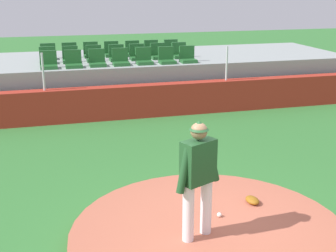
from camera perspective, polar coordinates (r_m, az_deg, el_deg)
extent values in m
plane|color=#317030|center=(7.10, 5.21, -14.09)|extent=(60.00, 60.00, 0.00)
cylinder|color=#AF5C45|center=(7.05, 5.23, -13.44)|extent=(4.18, 4.18, 0.19)
cylinder|color=white|center=(6.52, 2.55, -10.85)|extent=(0.16, 0.16, 0.85)
cylinder|color=white|center=(6.73, 4.78, -9.95)|extent=(0.16, 0.16, 0.85)
cube|color=#1E4723|center=(6.32, 3.81, -4.47)|extent=(0.55, 0.43, 0.62)
cylinder|color=#1E4723|center=(6.17, 2.07, -5.34)|extent=(0.28, 0.21, 0.70)
cylinder|color=#1E4723|center=(6.50, 5.46, -4.23)|extent=(0.32, 0.22, 0.69)
sphere|color=#8C6647|center=(6.17, 3.90, -0.63)|extent=(0.24, 0.24, 0.24)
cone|color=#1E4723|center=(6.14, 3.91, 0.11)|extent=(0.36, 0.36, 0.13)
sphere|color=white|center=(7.34, 6.44, -10.98)|extent=(0.07, 0.07, 0.07)
ellipsoid|color=#905714|center=(7.84, 10.50, -9.11)|extent=(0.22, 0.32, 0.11)
cube|color=#A52C1F|center=(13.13, -5.08, 3.03)|extent=(16.53, 0.40, 0.94)
cylinder|color=silver|center=(12.74, -15.36, 6.56)|extent=(0.06, 0.06, 1.02)
cylinder|color=silver|center=(13.75, 7.35, 7.78)|extent=(0.06, 0.06, 1.02)
cube|color=#919A98|center=(15.57, -6.80, 6.04)|extent=(15.72, 4.20, 1.37)
cube|color=#24602B|center=(13.67, -14.66, 7.16)|extent=(0.48, 0.44, 0.10)
cube|color=#24602B|center=(13.81, -14.75, 8.30)|extent=(0.48, 0.08, 0.40)
cube|color=#24602B|center=(13.67, -11.69, 7.37)|extent=(0.48, 0.44, 0.10)
cube|color=#24602B|center=(13.81, -11.80, 8.51)|extent=(0.48, 0.08, 0.40)
cube|color=#24602B|center=(13.77, -8.79, 7.59)|extent=(0.48, 0.44, 0.10)
cube|color=#24602B|center=(13.91, -8.92, 8.72)|extent=(0.48, 0.08, 0.40)
cube|color=#24602B|center=(13.85, -5.89, 7.75)|extent=(0.48, 0.44, 0.10)
cube|color=#24602B|center=(13.98, -6.04, 8.88)|extent=(0.48, 0.08, 0.40)
cube|color=#24602B|center=(13.99, -2.95, 7.92)|extent=(0.48, 0.44, 0.10)
cube|color=#24602B|center=(14.13, -3.13, 9.03)|extent=(0.48, 0.08, 0.40)
cube|color=#24602B|center=(14.11, -0.09, 8.02)|extent=(0.48, 0.44, 0.10)
cube|color=#24602B|center=(14.24, -0.28, 9.12)|extent=(0.48, 0.08, 0.40)
cube|color=#24602B|center=(14.32, 2.56, 8.14)|extent=(0.48, 0.44, 0.10)
cube|color=#24602B|center=(14.46, 2.36, 9.23)|extent=(0.48, 0.08, 0.40)
cube|color=#24602B|center=(14.55, -14.79, 7.74)|extent=(0.48, 0.44, 0.10)
cube|color=#24602B|center=(14.70, -14.87, 8.81)|extent=(0.48, 0.08, 0.40)
cube|color=#24602B|center=(14.56, -12.06, 7.93)|extent=(0.48, 0.44, 0.10)
cube|color=#24602B|center=(14.70, -12.16, 9.00)|extent=(0.48, 0.08, 0.40)
cube|color=#24602B|center=(14.66, -9.18, 8.15)|extent=(0.48, 0.44, 0.10)
cube|color=#24602B|center=(14.80, -9.30, 9.21)|extent=(0.48, 0.08, 0.40)
cube|color=#24602B|center=(14.71, -6.36, 8.30)|extent=(0.48, 0.44, 0.10)
cube|color=#24602B|center=(14.85, -6.50, 9.35)|extent=(0.48, 0.08, 0.40)
cube|color=#24602B|center=(14.83, -3.79, 8.43)|extent=(0.48, 0.44, 0.10)
cube|color=#24602B|center=(14.97, -3.95, 9.48)|extent=(0.48, 0.08, 0.40)
cube|color=#24602B|center=(15.01, -1.15, 8.58)|extent=(0.48, 0.44, 0.10)
cube|color=#24602B|center=(15.15, -1.32, 9.61)|extent=(0.48, 0.08, 0.40)
cube|color=#24602B|center=(15.19, 1.53, 8.68)|extent=(0.48, 0.44, 0.10)
cube|color=#24602B|center=(15.33, 1.34, 9.70)|extent=(0.48, 0.08, 0.40)
cube|color=#24602B|center=(15.42, -14.71, 8.25)|extent=(0.48, 0.44, 0.10)
cube|color=#24602B|center=(15.56, -14.79, 9.26)|extent=(0.48, 0.08, 0.40)
cube|color=#24602B|center=(15.46, -12.15, 8.45)|extent=(0.48, 0.44, 0.10)
cube|color=#24602B|center=(15.60, -12.25, 9.45)|extent=(0.48, 0.08, 0.40)
cube|color=#24602B|center=(15.54, -9.55, 8.64)|extent=(0.48, 0.44, 0.10)
cube|color=#24602B|center=(15.68, -9.67, 9.63)|extent=(0.48, 0.08, 0.40)
cube|color=#24602B|center=(15.61, -6.97, 8.79)|extent=(0.48, 0.44, 0.10)
cube|color=#24602B|center=(15.75, -7.10, 9.78)|extent=(0.48, 0.08, 0.40)
cube|color=#24602B|center=(15.71, -4.37, 8.92)|extent=(0.48, 0.44, 0.10)
cube|color=#24602B|center=(15.85, -4.52, 9.90)|extent=(0.48, 0.08, 0.40)
cube|color=#24602B|center=(15.84, -1.99, 9.03)|extent=(0.48, 0.44, 0.10)
cube|color=#24602B|center=(15.98, -2.15, 10.00)|extent=(0.48, 0.08, 0.40)
cube|color=#24602B|center=(15.99, 0.50, 9.11)|extent=(0.48, 0.44, 0.10)
cube|color=#24602B|center=(16.13, 0.33, 10.08)|extent=(0.48, 0.08, 0.40)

